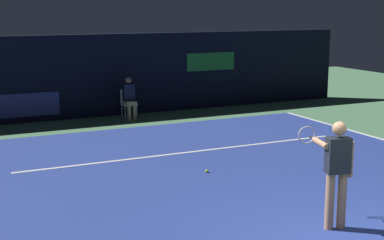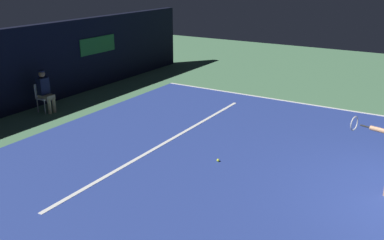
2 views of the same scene
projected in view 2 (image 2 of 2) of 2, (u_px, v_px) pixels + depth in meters
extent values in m
plane|color=#4C7A56|center=(228.00, 157.00, 10.36)|extent=(32.81, 32.81, 0.00)
cube|color=navy|center=(228.00, 157.00, 10.36)|extent=(10.50, 10.30, 0.01)
cube|color=white|center=(298.00, 103.00, 14.55)|extent=(0.10, 10.30, 0.01)
cube|color=white|center=(166.00, 142.00, 11.24)|extent=(8.19, 0.10, 0.01)
cube|color=black|center=(20.00, 69.00, 13.52)|extent=(16.85, 0.30, 2.60)
cube|color=#1E6B2D|center=(98.00, 45.00, 16.06)|extent=(1.80, 0.04, 0.60)
cylinder|color=tan|center=(383.00, 131.00, 8.22)|extent=(0.22, 0.51, 0.09)
cylinder|color=black|center=(368.00, 127.00, 8.43)|extent=(0.11, 0.30, 0.03)
torus|color=#B2B2B7|center=(354.00, 123.00, 8.62)|extent=(0.30, 0.10, 0.30)
cube|color=white|center=(45.00, 98.00, 13.53)|extent=(0.45, 0.41, 0.04)
cube|color=white|center=(40.00, 90.00, 13.56)|extent=(0.42, 0.04, 0.42)
cylinder|color=#B2B2B7|center=(45.00, 107.00, 13.37)|extent=(0.03, 0.03, 0.46)
cylinder|color=#B2B2B7|center=(54.00, 104.00, 13.67)|extent=(0.03, 0.03, 0.46)
cylinder|color=#B2B2B7|center=(38.00, 105.00, 13.54)|extent=(0.03, 0.03, 0.46)
cylinder|color=#B2B2B7|center=(47.00, 102.00, 13.84)|extent=(0.03, 0.03, 0.46)
cube|color=tan|center=(47.00, 97.00, 13.48)|extent=(0.33, 0.41, 0.14)
cylinder|color=tan|center=(49.00, 107.00, 13.40)|extent=(0.11, 0.11, 0.46)
cylinder|color=tan|center=(54.00, 105.00, 13.55)|extent=(0.11, 0.11, 0.46)
cube|color=#141933|center=(43.00, 86.00, 13.43)|extent=(0.34, 0.23, 0.52)
sphere|color=#8C6647|center=(42.00, 74.00, 13.31)|extent=(0.20, 0.20, 0.20)
cylinder|color=#141933|center=(41.00, 71.00, 13.28)|extent=(0.19, 0.19, 0.04)
sphere|color=#CCE033|center=(218.00, 160.00, 10.09)|extent=(0.07, 0.07, 0.07)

